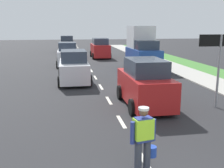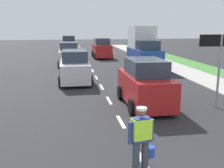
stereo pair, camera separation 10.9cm
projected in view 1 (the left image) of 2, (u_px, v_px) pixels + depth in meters
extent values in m
plane|color=#28282B|center=(88.00, 65.00, 24.91)|extent=(96.00, 96.00, 0.00)
cube|color=silver|center=(144.00, 160.00, 7.28)|extent=(0.14, 1.40, 0.01)
cube|color=silver|center=(121.00, 122.00, 10.17)|extent=(0.14, 1.40, 0.01)
cube|color=silver|center=(109.00, 100.00, 13.06)|extent=(0.14, 1.40, 0.01)
cube|color=silver|center=(101.00, 87.00, 15.95)|extent=(0.14, 1.40, 0.01)
cube|color=silver|center=(95.00, 78.00, 18.84)|extent=(0.14, 1.40, 0.01)
cube|color=silver|center=(91.00, 71.00, 21.73)|extent=(0.14, 1.40, 0.01)
cube|color=silver|center=(88.00, 65.00, 24.62)|extent=(0.14, 1.40, 0.01)
cube|color=silver|center=(86.00, 61.00, 27.51)|extent=(0.14, 1.40, 0.01)
cube|color=silver|center=(84.00, 58.00, 30.40)|extent=(0.14, 1.40, 0.01)
cube|color=silver|center=(82.00, 55.00, 33.29)|extent=(0.14, 1.40, 0.01)
cube|color=silver|center=(81.00, 53.00, 36.18)|extent=(0.14, 1.40, 0.01)
cube|color=silver|center=(80.00, 51.00, 39.07)|extent=(0.14, 1.40, 0.01)
cube|color=silver|center=(79.00, 49.00, 41.96)|extent=(0.14, 1.40, 0.01)
cube|color=silver|center=(78.00, 48.00, 44.85)|extent=(0.14, 1.40, 0.01)
cube|color=silver|center=(77.00, 46.00, 47.74)|extent=(0.14, 1.40, 0.01)
cube|color=silver|center=(76.00, 45.00, 50.63)|extent=(0.14, 1.40, 0.01)
cylinder|color=#383D4C|center=(138.00, 157.00, 6.57)|extent=(0.18, 0.18, 0.82)
cylinder|color=#383D4C|center=(147.00, 156.00, 6.65)|extent=(0.18, 0.18, 0.82)
cube|color=navy|center=(143.00, 129.00, 6.46)|extent=(0.44, 0.31, 0.60)
cube|color=#A5EA33|center=(143.00, 129.00, 6.45)|extent=(0.50, 0.36, 0.51)
cylinder|color=navy|center=(132.00, 133.00, 6.38)|extent=(0.11, 0.11, 0.55)
cylinder|color=navy|center=(153.00, 130.00, 6.56)|extent=(0.11, 0.11, 0.55)
sphere|color=brown|center=(144.00, 112.00, 6.37)|extent=(0.22, 0.22, 0.22)
cylinder|color=silver|center=(144.00, 109.00, 6.35)|extent=(0.26, 0.26, 0.06)
cylinder|color=#2347B7|center=(151.00, 151.00, 6.79)|extent=(0.26, 0.26, 0.26)
cylinder|color=gray|center=(218.00, 72.00, 11.65)|extent=(0.10, 0.10, 3.20)
cube|color=white|center=(212.00, 40.00, 11.33)|extent=(1.10, 0.05, 0.44)
cube|color=black|center=(212.00, 40.00, 11.32)|extent=(1.16, 0.04, 0.50)
cube|color=#1E4799|center=(143.00, 58.00, 22.00)|extent=(1.90, 4.60, 1.56)
cube|color=#2D3847|center=(146.00, 45.00, 20.98)|extent=(1.67, 1.61, 0.70)
cube|color=silver|center=(141.00, 37.00, 22.42)|extent=(1.80, 2.53, 1.80)
cylinder|color=black|center=(127.00, 64.00, 23.34)|extent=(0.22, 0.68, 0.68)
cylinder|color=black|center=(149.00, 63.00, 23.66)|extent=(0.22, 0.68, 0.68)
cylinder|color=black|center=(135.00, 69.00, 20.60)|extent=(0.22, 0.68, 0.68)
cylinder|color=black|center=(160.00, 68.00, 20.92)|extent=(0.22, 0.68, 0.68)
cube|color=silver|center=(74.00, 71.00, 17.14)|extent=(1.75, 4.10, 1.16)
cube|color=#2D3847|center=(74.00, 56.00, 17.04)|extent=(1.54, 2.25, 0.70)
cylinder|color=black|center=(90.00, 80.00, 16.16)|extent=(0.22, 0.68, 0.68)
cylinder|color=black|center=(60.00, 81.00, 15.86)|extent=(0.22, 0.68, 0.68)
cylinder|color=black|center=(87.00, 73.00, 18.60)|extent=(0.22, 0.68, 0.68)
cylinder|color=black|center=(60.00, 74.00, 18.31)|extent=(0.22, 0.68, 0.68)
cube|color=black|center=(67.00, 46.00, 37.32)|extent=(1.84, 3.94, 1.34)
cube|color=#2D3847|center=(67.00, 38.00, 37.20)|extent=(1.62, 2.17, 0.70)
cylinder|color=black|center=(74.00, 50.00, 36.41)|extent=(0.22, 0.68, 0.68)
cylinder|color=black|center=(60.00, 50.00, 36.10)|extent=(0.22, 0.68, 0.68)
cylinder|color=black|center=(74.00, 49.00, 38.76)|extent=(0.22, 0.68, 0.68)
cylinder|color=black|center=(60.00, 49.00, 38.45)|extent=(0.22, 0.68, 0.68)
cube|color=silver|center=(68.00, 57.00, 24.18)|extent=(1.70, 3.91, 1.24)
cube|color=#2D3847|center=(67.00, 46.00, 24.07)|extent=(1.50, 2.15, 0.70)
cylinder|color=black|center=(78.00, 64.00, 23.25)|extent=(0.22, 0.68, 0.68)
cylinder|color=black|center=(58.00, 64.00, 22.97)|extent=(0.22, 0.68, 0.68)
cylinder|color=black|center=(77.00, 60.00, 25.59)|extent=(0.22, 0.68, 0.68)
cylinder|color=black|center=(58.00, 61.00, 25.30)|extent=(0.22, 0.68, 0.68)
cube|color=red|center=(144.00, 88.00, 12.12)|extent=(1.69, 4.09, 1.25)
cube|color=#2D3847|center=(146.00, 67.00, 11.82)|extent=(1.49, 2.25, 0.70)
cylinder|color=black|center=(120.00, 92.00, 13.30)|extent=(0.22, 0.68, 0.68)
cylinder|color=black|center=(154.00, 91.00, 13.58)|extent=(0.22, 0.68, 0.68)
cylinder|color=black|center=(132.00, 107.00, 10.86)|extent=(0.22, 0.68, 0.68)
cylinder|color=black|center=(173.00, 105.00, 11.14)|extent=(0.22, 0.68, 0.68)
cube|color=red|center=(100.00, 50.00, 30.45)|extent=(1.80, 4.36, 1.33)
cube|color=#2D3847|center=(100.00, 41.00, 30.13)|extent=(1.58, 2.40, 0.70)
cylinder|color=black|center=(91.00, 54.00, 31.71)|extent=(0.22, 0.68, 0.68)
cylinder|color=black|center=(106.00, 53.00, 32.01)|extent=(0.22, 0.68, 0.68)
cylinder|color=black|center=(93.00, 56.00, 29.10)|extent=(0.22, 0.68, 0.68)
cylinder|color=black|center=(110.00, 56.00, 29.40)|extent=(0.22, 0.68, 0.68)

